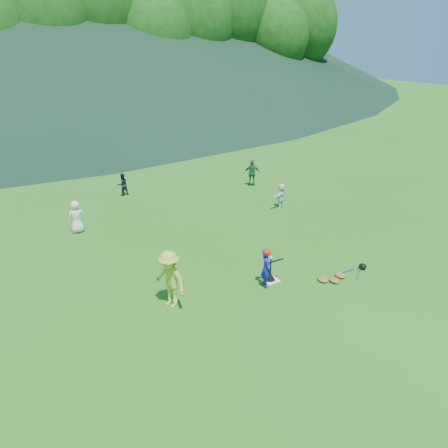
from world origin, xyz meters
name	(u,v)px	position (x,y,z in m)	size (l,w,h in m)	color
ground	(270,280)	(0.00, 0.00, 0.00)	(120.00, 120.00, 0.00)	#205F15
home_plate	(270,280)	(0.00, 0.00, 0.01)	(0.45, 0.45, 0.02)	silver
baseball	(271,258)	(0.00, 0.00, 0.74)	(0.08, 0.08, 0.08)	white
batter_child	(266,268)	(-0.31, -0.17, 0.58)	(0.42, 0.28, 1.16)	#161A99
adult_coach	(170,279)	(-3.02, 0.39, 0.79)	(1.03, 0.59, 1.59)	#9EB936
fielder_a	(76,217)	(-3.75, 6.53, 0.60)	(0.59, 0.38, 1.20)	silver
fielder_b	(123,184)	(-0.89, 9.56, 0.51)	(0.50, 0.39, 1.02)	black
fielder_c	(252,173)	(4.82, 7.54, 0.64)	(0.75, 0.31, 1.27)	#1A5834
fielder_d	(281,196)	(4.09, 4.52, 0.52)	(0.97, 0.31, 1.04)	silver
batting_tee	(270,276)	(0.00, 0.00, 0.13)	(0.30, 0.30, 0.68)	black
batter_gear	(267,253)	(-0.28, -0.17, 1.05)	(0.73, 0.26, 0.52)	red
equipment_pile	(340,275)	(1.86, -0.99, 0.07)	(1.80, 0.72, 0.19)	olive
outfield_fence	(49,120)	(0.00, 28.00, 0.70)	(70.07, 0.08, 1.33)	gray
tree_line	(21,17)	(0.20, 33.83, 8.21)	(70.04, 11.40, 14.82)	#382314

